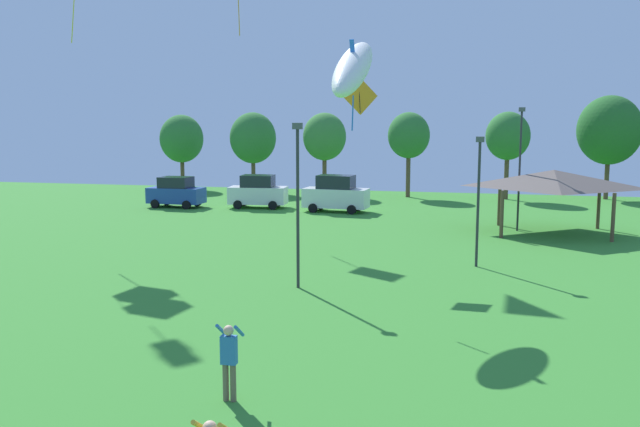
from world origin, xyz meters
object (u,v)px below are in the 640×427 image
parked_car_third_from_left (336,194)px  treeline_tree_5 (609,130)px  parked_car_leftmost (176,192)px  light_post_2 (520,163)px  kite_flying_9 (360,95)px  light_post_0 (298,196)px  park_pavilion (554,179)px  treeline_tree_2 (325,137)px  parked_car_second_from_left (258,192)px  treeline_tree_0 (182,139)px  kite_flying_5 (353,68)px  treeline_tree_1 (253,138)px  person_standing_mid_field (229,357)px  light_post_1 (478,193)px  treeline_tree_4 (508,136)px  treeline_tree_3 (409,136)px

parked_car_third_from_left → treeline_tree_5: (19.76, 12.36, 4.29)m
parked_car_leftmost → light_post_2: light_post_2 is taller
kite_flying_9 → parked_car_leftmost: size_ratio=0.41×
kite_flying_9 → light_post_0: size_ratio=0.27×
park_pavilion → treeline_tree_2: treeline_tree_2 is taller
light_post_0 → treeline_tree_2: 32.21m
parked_car_second_from_left → treeline_tree_0: treeline_tree_0 is taller
kite_flying_5 → treeline_tree_2: bearing=104.4°
treeline_tree_5 → treeline_tree_1: bearing=-177.7°
person_standing_mid_field → treeline_tree_0: size_ratio=0.27×
parked_car_leftmost → treeline_tree_5: bearing=23.3°
kite_flying_5 → light_post_1: kite_flying_5 is taller
parked_car_leftmost → treeline_tree_0: (-5.18, 12.54, 3.51)m
person_standing_mid_field → light_post_0: 10.93m
treeline_tree_1 → treeline_tree_4: bearing=-1.8°
park_pavilion → treeline_tree_5: size_ratio=0.88×
treeline_tree_2 → treeline_tree_3: size_ratio=1.00×
treeline_tree_1 → light_post_2: bearing=-37.6°
treeline_tree_4 → treeline_tree_5: size_ratio=0.84×
parked_car_third_from_left → light_post_1: (9.61, -15.95, 1.99)m
kite_flying_9 → parked_car_second_from_left: bearing=120.7°
kite_flying_9 → light_post_2: size_ratio=0.24×
light_post_0 → light_post_1: light_post_0 is taller
treeline_tree_5 → treeline_tree_3: bearing=-172.5°
kite_flying_5 → treeline_tree_5: (14.66, 34.06, -2.68)m
light_post_0 → treeline_tree_1: size_ratio=0.90×
parked_car_second_from_left → park_pavilion: size_ratio=0.59×
treeline_tree_0 → treeline_tree_4: size_ratio=0.97×
parked_car_leftmost → light_post_1: light_post_1 is taller
person_standing_mid_field → parked_car_second_from_left: 34.27m
kite_flying_9 → light_post_2: (7.40, 11.26, -3.48)m
treeline_tree_3 → parked_car_leftmost: bearing=-146.6°
parked_car_second_from_left → treeline_tree_4: (17.83, 9.68, 3.89)m
parked_car_second_from_left → park_pavilion: (19.72, -6.75, 1.90)m
parked_car_third_from_left → treeline_tree_0: size_ratio=0.67×
person_standing_mid_field → parked_car_leftmost: 35.57m
parked_car_second_from_left → light_post_2: (17.88, -6.37, 2.77)m
treeline_tree_5 → person_standing_mid_field: bearing=-109.4°
parked_car_third_from_left → light_post_0: 21.67m
park_pavilion → treeline_tree_2: bearing=136.2°
light_post_2 → treeline_tree_3: 17.75m
parked_car_second_from_left → park_pavilion: bearing=-24.1°
treeline_tree_5 → parked_car_third_from_left: bearing=-148.0°
person_standing_mid_field → light_post_1: bearing=76.1°
parked_car_third_from_left → treeline_tree_0: 21.38m
light_post_2 → treeline_tree_1: bearing=142.4°
light_post_2 → treeline_tree_2: size_ratio=1.02×
person_standing_mid_field → treeline_tree_3: bearing=95.2°
treeline_tree_3 → treeline_tree_5: (15.78, 2.07, 0.47)m
kite_flying_9 → treeline_tree_3: kite_flying_9 is taller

